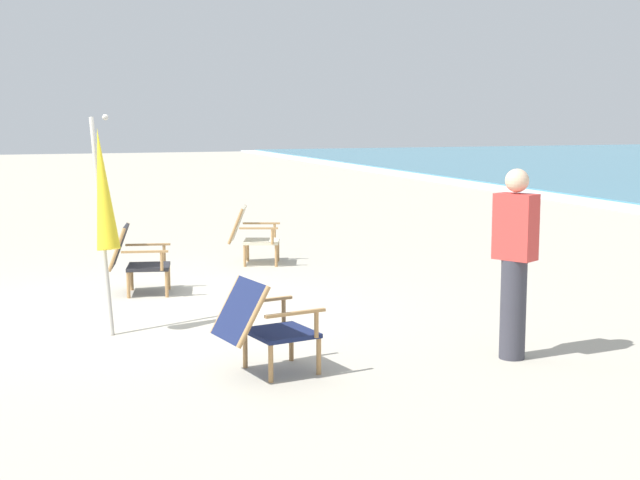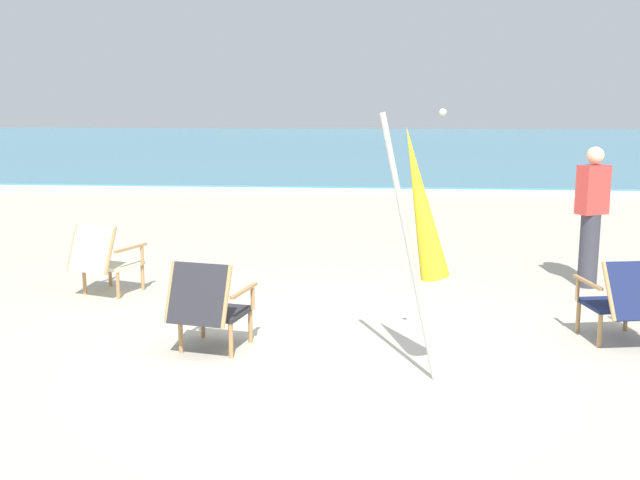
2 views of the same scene
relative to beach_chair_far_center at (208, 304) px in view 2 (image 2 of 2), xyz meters
name	(u,v)px [view 2 (image 2 of 2)]	position (x,y,z in m)	size (l,w,h in m)	color
ground_plane	(327,357)	(1.02, -0.02, -0.43)	(80.00, 80.00, 0.00)	#B7AF9E
sea	(374,144)	(1.02, 32.01, -0.38)	(80.00, 40.00, 0.10)	teal
surf_band	(364,191)	(1.02, 11.71, -0.40)	(80.00, 1.10, 0.06)	white
beach_chair_far_center	(208,304)	(0.00, 0.00, 0.00)	(0.71, 0.79, 0.81)	#28282D
beach_chair_front_right	(103,258)	(-1.60, 1.81, 0.00)	(0.77, 0.85, 0.81)	beige
beach_chair_mid_center	(625,299)	(3.61, 0.52, -0.01)	(0.70, 0.86, 0.78)	#19234C
umbrella_furled_yellow	(420,206)	(1.75, -0.51, 0.93)	(0.57, 0.31, 2.08)	#B7B2A8
person_near_chairs	(591,216)	(3.86, 2.67, 0.41)	(0.39, 0.34, 1.63)	#383842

